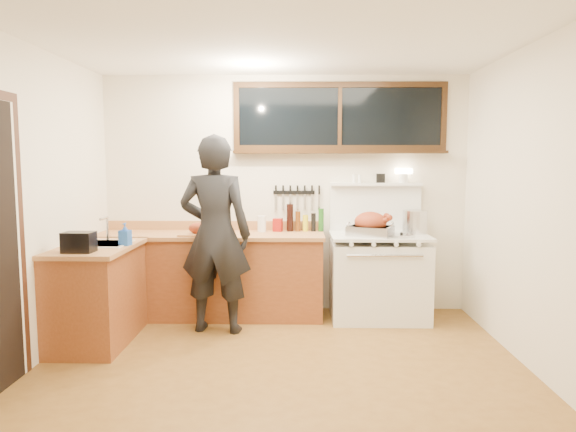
{
  "coord_description": "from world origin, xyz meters",
  "views": [
    {
      "loc": [
        0.14,
        -3.95,
        1.65
      ],
      "look_at": [
        0.05,
        0.85,
        1.15
      ],
      "focal_mm": 32.0,
      "sensor_mm": 36.0,
      "label": 1
    }
  ],
  "objects_px": {
    "vintage_stove": "(378,275)",
    "man": "(215,234)",
    "cutting_board": "(199,230)",
    "roast_turkey": "(371,226)"
  },
  "relations": [
    {
      "from": "vintage_stove",
      "to": "cutting_board",
      "type": "xyz_separation_m",
      "value": [
        -1.88,
        -0.12,
        0.48
      ]
    },
    {
      "from": "vintage_stove",
      "to": "cutting_board",
      "type": "height_order",
      "value": "vintage_stove"
    },
    {
      "from": "man",
      "to": "roast_turkey",
      "type": "relative_size",
      "value": 3.63
    },
    {
      "from": "vintage_stove",
      "to": "roast_turkey",
      "type": "height_order",
      "value": "vintage_stove"
    },
    {
      "from": "vintage_stove",
      "to": "man",
      "type": "bearing_deg",
      "value": -164.55
    },
    {
      "from": "man",
      "to": "roast_turkey",
      "type": "bearing_deg",
      "value": 12.91
    },
    {
      "from": "man",
      "to": "roast_turkey",
      "type": "xyz_separation_m",
      "value": [
        1.55,
        0.36,
        0.04
      ]
    },
    {
      "from": "cutting_board",
      "to": "roast_turkey",
      "type": "height_order",
      "value": "roast_turkey"
    },
    {
      "from": "vintage_stove",
      "to": "man",
      "type": "distance_m",
      "value": 1.79
    },
    {
      "from": "vintage_stove",
      "to": "roast_turkey",
      "type": "relative_size",
      "value": 3.01
    }
  ]
}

